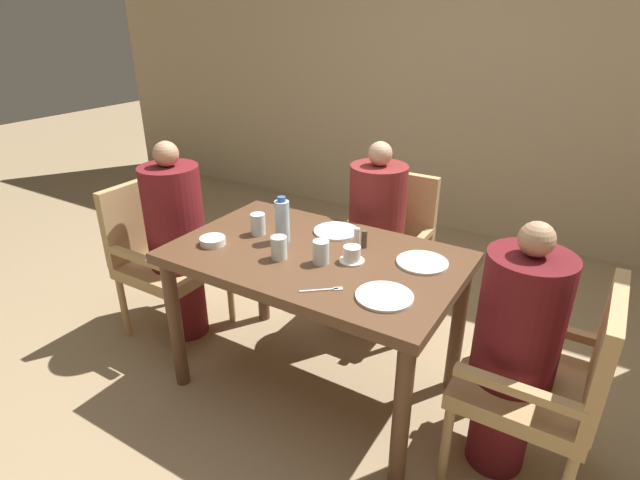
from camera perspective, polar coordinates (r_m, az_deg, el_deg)
ground_plane at (r=2.73m, az=-0.47°, el=-16.05°), size 16.00×16.00×0.00m
wall_back at (r=4.33m, az=17.58°, el=18.61°), size 8.00×0.06×2.80m
dining_table at (r=2.35m, az=-0.53°, el=-3.74°), size 1.33×0.83×0.77m
chair_left_side at (r=3.06m, az=-17.56°, el=-1.26°), size 0.51×0.51×0.91m
diner_in_left_chair at (r=2.92m, az=-15.99°, el=-0.13°), size 0.32×0.32×1.17m
chair_far_side at (r=3.06m, az=7.45°, el=-0.21°), size 0.51×0.51×0.91m
diner_in_far_chair at (r=2.91m, az=6.41°, el=0.37°), size 0.32×0.32×1.15m
chair_right_side at (r=2.17m, az=24.67°, el=-14.12°), size 0.51×0.51×0.91m
diner_in_right_chair at (r=2.14m, az=21.33°, el=-11.69°), size 0.32×0.32×1.12m
plate_main_left at (r=2.52m, az=1.86°, el=1.01°), size 0.23×0.23×0.01m
plate_main_right at (r=2.25m, az=11.60°, el=-2.53°), size 0.23×0.23×0.01m
plate_dessert_center at (r=1.97m, az=7.36°, el=-6.41°), size 0.23×0.23×0.01m
teacup_with_saucer at (r=2.22m, az=3.67°, el=-1.70°), size 0.11×0.11×0.07m
bowl_small at (r=2.44m, az=-12.16°, el=-0.10°), size 0.12×0.12×0.04m
water_bottle at (r=2.39m, az=-4.34°, el=2.20°), size 0.07×0.07×0.23m
glass_tall_near at (r=2.19m, az=0.11°, el=-1.39°), size 0.07×0.07×0.11m
glass_tall_mid at (r=2.50m, az=-7.10°, el=1.82°), size 0.07×0.07×0.11m
glass_tall_far at (r=2.24m, az=-4.72°, el=-0.90°), size 0.07×0.07×0.11m
salt_shaker at (r=2.37m, az=4.23°, el=0.36°), size 0.03×0.03×0.09m
pepper_shaker at (r=2.35m, az=5.07°, el=0.10°), size 0.03×0.03×0.09m
fork_beside_plate at (r=2.01m, az=0.69°, el=-5.69°), size 0.15×0.12×0.00m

